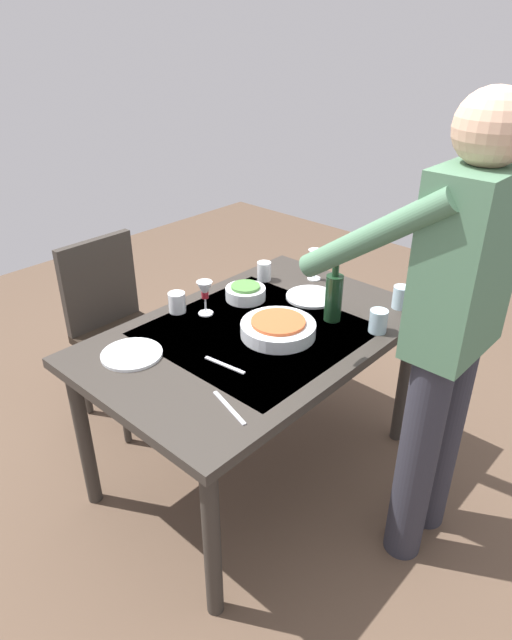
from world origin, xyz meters
name	(u,v)px	position (x,y,z in m)	size (l,w,h in m)	color
ground_plane	(256,465)	(0.00, 0.00, 0.00)	(6.00, 6.00, 0.00)	brown
dining_table	(256,347)	(0.00, 0.00, 0.65)	(1.39, 0.90, 0.73)	#332D28
chair_near	(115,319)	(0.13, -0.83, 0.53)	(0.40, 0.40, 0.91)	black
person_server	(449,323)	(-0.16, 0.71, 0.96)	(0.42, 0.61, 1.69)	#2D2D38
wine_bottle	(334,296)	(-0.29, 0.17, 0.84)	(0.07, 0.07, 0.30)	black
wine_glass_left	(205,292)	(0.04, -0.26, 0.83)	(0.07, 0.07, 0.15)	white
wine_glass_right	(315,259)	(-0.56, -0.14, 0.83)	(0.07, 0.07, 0.15)	white
water_cup_near_left	(264,271)	(-0.39, -0.31, 0.77)	(0.07, 0.07, 0.09)	silver
water_cup_near_right	(177,302)	(0.11, -0.36, 0.77)	(0.07, 0.07, 0.09)	silver
water_cup_far_left	(401,297)	(-0.58, 0.32, 0.78)	(0.07, 0.07, 0.10)	silver
water_cup_far_right	(378,321)	(-0.33, 0.36, 0.77)	(0.07, 0.07, 0.09)	silver
serving_bowl_pasta	(278,328)	(-0.03, 0.09, 0.76)	(0.30, 0.30, 0.07)	silver
side_bowl_salad	(246,292)	(-0.18, -0.23, 0.76)	(0.18, 0.18, 0.07)	silver
dinner_plate_near	(132,354)	(0.45, -0.22, 0.73)	(0.23, 0.23, 0.01)	silver
dinner_plate_far	(311,297)	(-0.39, -0.02, 0.73)	(0.23, 0.23, 0.01)	silver
table_knife	(229,408)	(0.43, 0.28, 0.73)	(0.01, 0.20, 0.01)	silver
table_fork	(225,365)	(0.27, 0.09, 0.73)	(0.01, 0.18, 0.01)	silver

